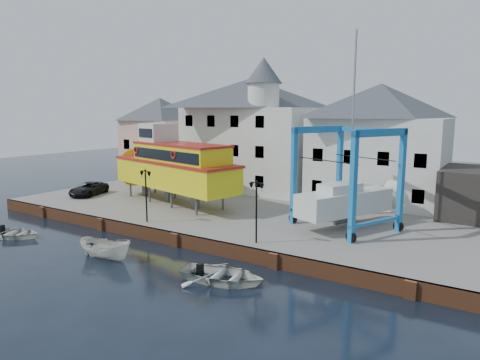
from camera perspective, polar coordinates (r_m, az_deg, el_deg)
The scene contains 14 objects.
ground at distance 31.45m, azimuth -8.55°, elevation -8.78°, with size 140.00×140.00×0.00m, color black.
hardstanding at distance 39.92m, azimuth 1.90°, elevation -4.07°, with size 44.00×22.00×1.00m, color slate.
quay_wall at distance 31.37m, azimuth -8.45°, elevation -7.86°, with size 44.00×0.47×1.00m.
building_pink at distance 55.48m, azimuth -10.49°, elevation 5.40°, with size 8.00×7.00×10.30m.
building_white_main at distance 47.76m, azimuth 1.46°, elevation 6.40°, with size 14.00×8.30×14.00m.
building_white_right at distance 42.91m, azimuth 17.99°, elevation 4.66°, with size 12.00×8.00×11.20m.
lamp_post_left at distance 34.00m, azimuth -12.47°, elevation -0.30°, with size 1.12×0.32×4.20m.
lamp_post_right at distance 27.91m, azimuth 2.21°, elevation -2.12°, with size 1.12×0.32×4.20m.
tour_boat at distance 41.45m, azimuth -9.56°, elevation 1.94°, with size 17.61×8.08×7.46m.
travel_lift at distance 33.44m, azimuth 14.81°, elevation -1.90°, with size 8.25×9.67×14.38m.
van at distance 47.15m, azimuth -19.53°, elevation -1.10°, with size 2.21×4.79×1.33m, color black.
motorboat_a at distance 30.06m, azimuth -17.41°, elevation -9.96°, with size 1.50×3.99×1.54m, color silver.
motorboat_b at distance 25.13m, azimuth -2.37°, elevation -13.37°, with size 3.56×4.98×1.03m, color silver.
motorboat_d at distance 37.60m, azimuth -27.94°, elevation -6.78°, with size 3.09×4.33×0.90m, color silver.
Camera 1 is at (19.86, -22.40, 9.62)m, focal length 32.00 mm.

